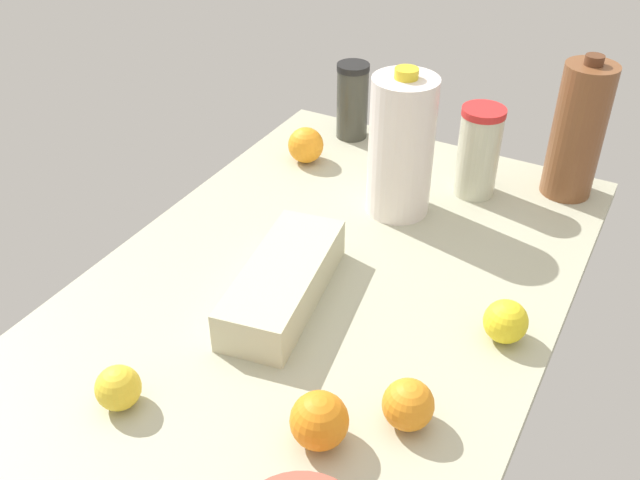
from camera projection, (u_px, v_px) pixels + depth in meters
countertop at (320, 295)px, 120.79cm from camera, size 120.00×76.00×3.00cm
egg_carton at (283, 282)px, 115.78cm from camera, size 31.98×16.36×7.02cm
chocolate_milk_jug at (578, 131)px, 137.73cm from camera, size 10.00×10.00×28.83cm
shaker_bottle at (352, 101)px, 160.90cm from camera, size 7.31×7.31×17.43cm
tumbler_cup at (478, 151)px, 140.14cm from camera, size 8.55×8.55×18.46cm
milk_jug at (401, 147)px, 132.40cm from camera, size 12.25×12.25×28.92cm
orange_by_jug at (408, 405)px, 94.43cm from camera, size 7.06×7.06×7.06cm
orange_near_front at (306, 145)px, 153.89cm from camera, size 7.73×7.73×7.73cm
orange_beside_bowl at (319, 421)px, 91.75cm from camera, size 7.79×7.79×7.79cm
lemon_loose at (506, 321)px, 108.06cm from camera, size 6.83×6.83×6.83cm
lemon_far_back at (118, 388)px, 97.34cm from camera, size 6.34×6.34×6.34cm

